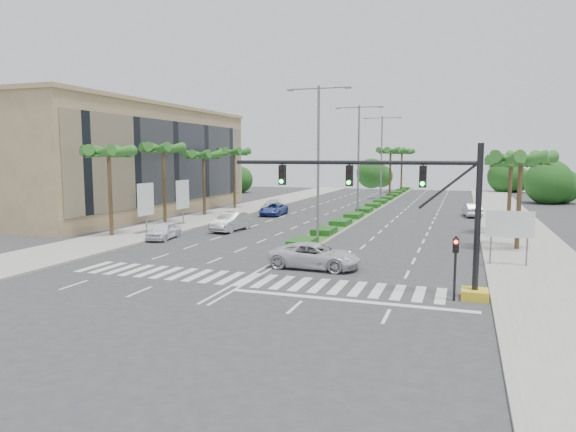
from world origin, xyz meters
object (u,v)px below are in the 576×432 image
at_px(car_parked_b, 231,222).
at_px(car_parked_c, 274,209).
at_px(car_right, 472,210).
at_px(car_parked_d, 272,206).
at_px(car_crossing, 315,256).
at_px(car_parked_a, 164,231).

bearing_deg(car_parked_b, car_parked_c, 98.02).
height_order(car_parked_c, car_right, car_right).
bearing_deg(car_parked_c, car_parked_d, 110.81).
bearing_deg(car_right, car_parked_d, -3.74).
distance_m(car_parked_d, car_crossing, 32.47).
relative_size(car_parked_a, car_crossing, 0.75).
relative_size(car_parked_a, car_parked_d, 0.92).
bearing_deg(car_parked_c, car_crossing, -67.19).
xyz_separation_m(car_parked_b, car_right, (20.44, 18.50, -0.08)).
relative_size(car_crossing, car_right, 1.19).
bearing_deg(car_crossing, car_parked_b, 44.14).
bearing_deg(car_parked_a, car_parked_d, 81.24).
relative_size(car_parked_b, car_parked_d, 1.14).
xyz_separation_m(car_parked_b, car_crossing, (11.27, -12.32, -0.07)).
bearing_deg(car_parked_b, car_crossing, -42.82).
bearing_deg(car_parked_c, car_right, 12.52).
bearing_deg(car_parked_a, car_parked_b, 54.52).
xyz_separation_m(car_parked_a, car_parked_c, (2.42, 18.61, -0.01)).
height_order(car_crossing, car_right, car_crossing).
height_order(car_parked_d, car_right, car_right).
bearing_deg(car_parked_d, car_right, -2.73).
xyz_separation_m(car_parked_c, car_parked_d, (-1.90, 4.34, -0.04)).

